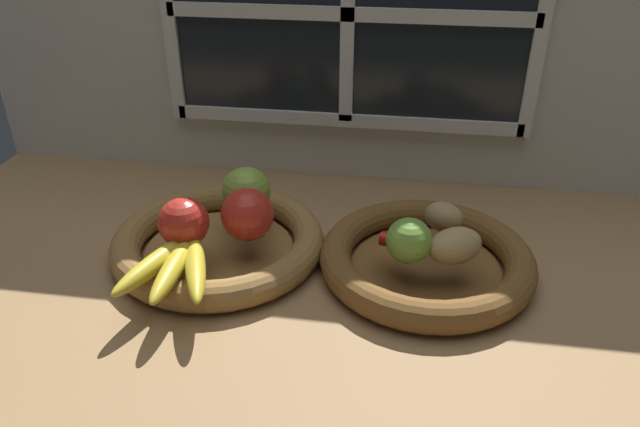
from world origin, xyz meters
TOP-DOWN VIEW (x-y plane):
  - ground_plane at (0.00, 0.00)cm, footprint 140.00×90.00cm
  - back_wall at (0.00, 29.77)cm, footprint 140.00×4.60cm
  - fruit_bowl_left at (-16.14, -1.93)cm, footprint 32.64×32.64cm
  - fruit_bowl_right at (15.63, -1.93)cm, footprint 31.62×31.62cm
  - apple_red_right at (-10.74, -3.61)cm, footprint 7.80×7.80cm
  - apple_green_back at (-12.79, 3.59)cm, footprint 7.68×7.68cm
  - apple_red_front at (-19.28, -6.86)cm, footprint 7.36×7.36cm
  - banana_bunch_front at (-18.11, -13.82)cm, footprint 13.62×17.86cm
  - potato_small at (19.15, -5.44)cm, footprint 9.52×8.64cm
  - potato_back at (17.83, 2.91)cm, footprint 7.74×7.31cm
  - lime_near at (12.79, -6.19)cm, footprint 6.44×6.44cm
  - chili_pepper at (14.72, -4.42)cm, footprint 12.37×5.63cm

SIDE VIEW (x-z plane):
  - ground_plane at x=0.00cm, z-range -3.00..0.00cm
  - fruit_bowl_left at x=-16.14cm, z-range -0.18..4.40cm
  - fruit_bowl_right at x=15.63cm, z-range -0.17..4.40cm
  - chili_pepper at x=14.72cm, z-range 4.58..6.84cm
  - banana_bunch_front at x=-18.11cm, z-range 4.58..7.33cm
  - potato_back at x=17.83cm, z-range 4.58..8.99cm
  - potato_small at x=19.15cm, z-range 4.58..9.68cm
  - lime_near at x=12.79cm, z-range 4.58..11.02cm
  - apple_red_front at x=-19.28cm, z-range 4.58..11.94cm
  - apple_green_back at x=-12.79cm, z-range 4.58..12.26cm
  - apple_red_right at x=-10.74cm, z-range 4.58..12.38cm
  - back_wall at x=0.00cm, z-range 0.38..55.38cm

